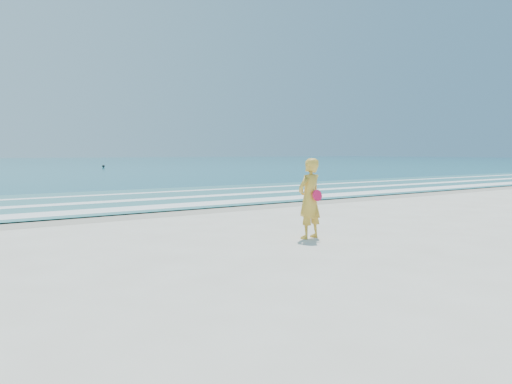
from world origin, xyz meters
TOP-DOWN VIEW (x-y plane):
  - ground at (0.00, 0.00)m, footprint 400.00×400.00m
  - wet_sand at (0.00, 9.00)m, footprint 400.00×2.40m
  - shallow at (0.00, 14.00)m, footprint 400.00×10.00m
  - foam_near at (0.00, 10.30)m, footprint 400.00×1.40m
  - foam_mid at (0.00, 13.20)m, footprint 400.00×0.90m
  - foam_far at (0.00, 16.50)m, footprint 400.00×0.60m
  - buoy at (15.10, 59.95)m, footprint 0.36×0.36m
  - woman at (0.84, 2.29)m, footprint 0.76×0.56m

SIDE VIEW (x-z plane):
  - ground at x=0.00m, z-range 0.00..0.00m
  - wet_sand at x=0.00m, z-range 0.00..0.00m
  - shallow at x=0.00m, z-range 0.04..0.05m
  - foam_near at x=0.00m, z-range 0.05..0.06m
  - foam_mid at x=0.00m, z-range 0.05..0.06m
  - foam_far at x=0.00m, z-range 0.05..0.06m
  - buoy at x=15.10m, z-range 0.04..0.40m
  - woman at x=0.84m, z-range 0.00..1.89m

